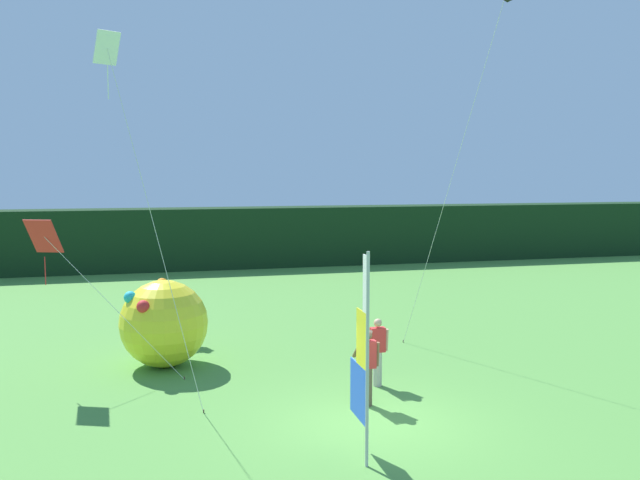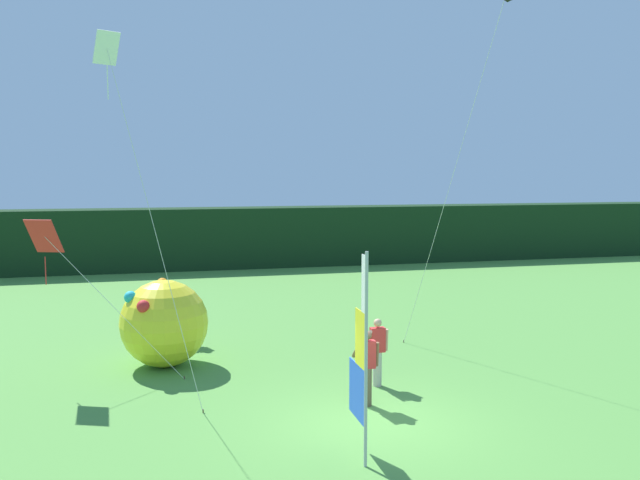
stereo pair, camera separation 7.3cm
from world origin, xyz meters
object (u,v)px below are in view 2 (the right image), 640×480
Objects in this scene: banner_flag at (361,361)px; person_near_banner at (367,366)px; inflatable_balloon at (164,323)px; kite_red_diamond_2 at (48,241)px; person_far_left at (185,312)px; kite_white_diamond_0 at (114,78)px; person_mid_field at (377,350)px.

person_near_banner is (0.98, 2.65, -0.94)m from banner_flag.
inflatable_balloon is (-3.41, 6.85, -0.67)m from banner_flag.
kite_red_diamond_2 is (-2.74, -0.65, 2.36)m from inflatable_balloon.
person_near_banner is at bearing -60.36° from person_far_left.
kite_white_diamond_0 is at bearing 170.75° from person_near_banner.
banner_flag reaches higher than inflatable_balloon.
person_mid_field is 5.87m from inflatable_balloon.
kite_white_diamond_0 is at bearing -176.25° from person_mid_field.
banner_flag is 2.17× the size of person_far_left.
person_far_left is 8.60m from kite_white_diamond_0.
kite_red_diamond_2 is (-7.80, 2.31, 2.65)m from person_mid_field.
person_mid_field is (0.67, 1.25, -0.02)m from person_near_banner.
banner_flag is 0.94× the size of kite_red_diamond_2.
person_far_left is 5.23m from kite_red_diamond_2.
person_far_left is 0.76× the size of inflatable_balloon.
inflatable_balloon is at bearing 116.48° from banner_flag.
kite_red_diamond_2 is at bearing 134.76° from banner_flag.
inflatable_balloon is 3.68m from kite_red_diamond_2.
kite_white_diamond_0 is (-5.29, 0.86, 6.27)m from person_near_banner.
banner_flag is at bearing -63.52° from inflatable_balloon.
person_far_left is at bearing 106.71° from banner_flag.
person_near_banner is 0.21× the size of kite_white_diamond_0.
kite_red_diamond_2 is at bearing 163.52° from person_mid_field.
banner_flag is 4.34m from person_mid_field.
kite_red_diamond_2 is (-3.38, -3.03, 2.59)m from person_far_left.
kite_white_diamond_0 reaches higher than person_far_left.
person_near_banner reaches higher than person_mid_field.
inflatable_balloon is at bearing 149.72° from person_mid_field.
inflatable_balloon is (-5.06, 2.96, 0.29)m from person_mid_field.
banner_flag is at bearing -39.12° from kite_white_diamond_0.
kite_red_diamond_2 reaches higher than person_near_banner.
inflatable_balloon is at bearing -105.14° from person_far_left.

